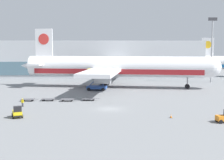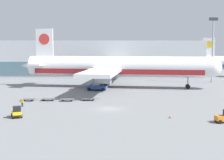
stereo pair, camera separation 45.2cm
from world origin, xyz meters
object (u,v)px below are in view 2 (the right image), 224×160
airplane_main (115,67)px  ground_crew_near (22,102)px  scissor_lift_loader (97,82)px  baggage_tug_mid (17,112)px  light_mast (213,45)px  baggage_dolly_lead (28,99)px  baggage_dolly_third (67,99)px  baggage_tug_foreground (224,117)px  baggage_dolly_second (48,99)px  baggage_dolly_trail (89,99)px  traffic_cone_near (170,116)px

airplane_main → ground_crew_near: (-18.91, -29.02, -4.87)m
airplane_main → ground_crew_near: size_ratio=34.79×
scissor_lift_loader → baggage_tug_mid: scissor_lift_loader is taller
light_mast → baggage_dolly_lead: size_ratio=5.71×
light_mast → baggage_dolly_third: (-42.97, -34.97, -11.98)m
scissor_lift_loader → baggage_tug_foreground: scissor_lift_loader is taller
baggage_dolly_second → ground_crew_near: 7.66m
baggage_dolly_trail → ground_crew_near: 14.32m
traffic_cone_near → light_mast: bearing=65.0°
baggage_dolly_trail → traffic_cone_near: bearing=-49.2°
scissor_lift_loader → baggage_dolly_third: 18.11m
light_mast → airplane_main: (-32.09, -12.02, -6.53)m
baggage_dolly_lead → ground_crew_near: ground_crew_near is taller
light_mast → baggage_tug_mid: light_mast is taller
airplane_main → baggage_tug_mid: size_ratio=20.82×
airplane_main → baggage_tug_foreground: 45.67m
airplane_main → scissor_lift_loader: size_ratio=9.92×
scissor_lift_loader → baggage_dolly_third: size_ratio=1.57×
baggage_dolly_third → airplane_main: bearing=65.1°
baggage_dolly_third → ground_crew_near: size_ratio=2.23×
baggage_tug_mid → baggage_tug_foreground: bearing=62.1°
baggage_tug_foreground → traffic_cone_near: baggage_tug_foreground is taller
baggage_tug_mid → baggage_dolly_third: bearing=136.8°
scissor_lift_loader → baggage_dolly_lead: bearing=-121.7°
baggage_dolly_trail → baggage_tug_foreground: bearing=-42.0°
scissor_lift_loader → baggage_dolly_second: (-10.14, -16.45, -1.80)m
baggage_dolly_second → baggage_dolly_third: 4.27m
baggage_tug_mid → baggage_dolly_trail: 19.62m
baggage_dolly_second → baggage_dolly_lead: bearing=-176.1°
baggage_dolly_lead → scissor_lift_loader: bearing=49.6°
traffic_cone_near → scissor_lift_loader: bearing=111.5°
baggage_tug_foreground → baggage_dolly_third: 33.15m
baggage_tug_mid → baggage_dolly_third: (6.36, 15.60, -0.49)m
airplane_main → traffic_cone_near: airplane_main is taller
baggage_tug_mid → baggage_dolly_third: 16.85m
airplane_main → traffic_cone_near: bearing=-69.2°
light_mast → baggage_tug_foreground: (-16.23, -54.56, -11.49)m
ground_crew_near → scissor_lift_loader: bearing=-109.1°
baggage_dolly_lead → traffic_cone_near: bearing=-30.6°
ground_crew_near → baggage_dolly_second: bearing=-107.8°
baggage_tug_mid → traffic_cone_near: (25.41, -0.70, -0.55)m
airplane_main → scissor_lift_loader: airplane_main is taller
light_mast → airplane_main: 34.89m
light_mast → baggage_tug_mid: bearing=-134.3°
baggage_tug_mid → baggage_dolly_lead: baggage_tug_mid is taller
light_mast → baggage_tug_foreground: light_mast is taller
light_mast → baggage_tug_mid: size_ratio=7.62×
baggage_tug_foreground → light_mast: bearing=67.8°
baggage_dolly_lead → baggage_dolly_second: 4.33m
baggage_tug_foreground → baggage_dolly_lead: size_ratio=0.70×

